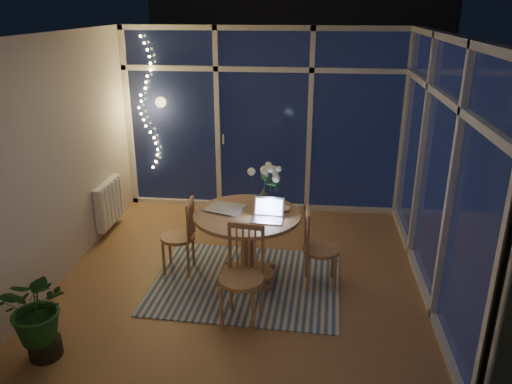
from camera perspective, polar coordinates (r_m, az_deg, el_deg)
floor at (r=5.76m, az=-1.22°, el=-9.11°), size 4.00×4.00×0.00m
ceiling at (r=5.00m, az=-1.46°, el=17.68°), size 4.00×4.00×0.00m
wall_back at (r=7.15m, az=0.88°, el=8.10°), size 4.00×0.04×2.60m
wall_front at (r=3.41m, az=-5.95°, el=-6.77°), size 4.00×0.04×2.60m
wall_left at (r=5.85m, az=-21.19°, el=3.77°), size 0.04×4.00×2.60m
wall_right at (r=5.35m, az=20.43°, el=2.38°), size 0.04×4.00×2.60m
window_wall_back at (r=7.11m, az=0.85°, el=8.03°), size 4.00×0.10×2.60m
window_wall_right at (r=5.34m, az=20.01°, el=2.40°), size 0.10×4.00×2.60m
radiator at (r=6.87m, az=-16.45°, el=-1.18°), size 0.10×0.70×0.58m
fairy_lights at (r=7.34m, az=-12.33°, el=9.76°), size 0.24×0.10×1.85m
garden_patio at (r=10.37m, az=5.27°, el=4.28°), size 12.00×6.00×0.10m
garden_fence at (r=10.65m, az=2.79°, el=10.10°), size 11.00×0.08×1.80m
neighbour_roof at (r=13.47m, az=5.16°, el=17.86°), size 7.00×3.00×2.20m
garden_shrubs at (r=8.82m, az=-3.43°, el=4.82°), size 0.90×0.90×0.90m
rug at (r=5.56m, az=-1.11°, el=-10.22°), size 2.07×1.69×0.01m
dining_table at (r=5.46m, az=-1.00°, el=-6.23°), size 1.18×1.18×0.78m
chair_left at (r=5.67m, az=-8.95°, el=-4.91°), size 0.42×0.42×0.88m
chair_right at (r=5.35m, az=7.50°, el=-6.35°), size 0.44×0.44×0.90m
chair_front at (r=4.71m, az=-1.68°, el=-9.67°), size 0.50×0.50×0.96m
laptop at (r=5.08m, az=1.30°, el=-2.10°), size 0.33×0.29×0.23m
flower_vase at (r=5.45m, az=0.90°, el=-0.60°), size 0.21×0.21×0.21m
bowl at (r=5.37m, az=3.11°, el=-1.94°), size 0.16×0.16×0.04m
newspapers at (r=5.41m, az=-3.65°, el=-1.91°), size 0.41×0.34×0.02m
phone at (r=5.16m, az=0.36°, el=-3.07°), size 0.13×0.10×0.01m
potted_plant at (r=4.71m, az=-23.45°, el=-13.11°), size 0.55×0.48×0.76m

